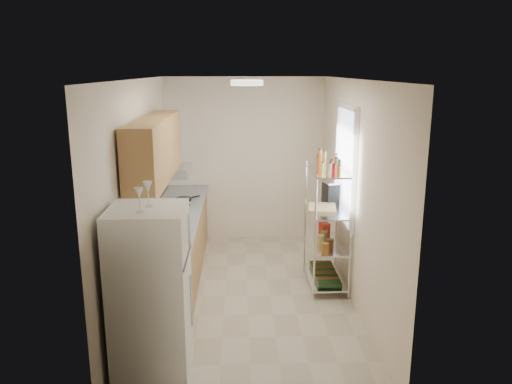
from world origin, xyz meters
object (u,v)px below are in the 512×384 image
refrigerator (151,295)px  rice_cooker (163,214)px  frying_pan_large (171,203)px  cutting_board (322,208)px  espresso_machine (331,192)px

refrigerator → rice_cooker: refrigerator is taller
refrigerator → frying_pan_large: 2.59m
rice_cooker → refrigerator: bearing=-85.6°
cutting_board → refrigerator: bearing=-133.5°
rice_cooker → frying_pan_large: rice_cooker is taller
refrigerator → espresso_machine: size_ratio=5.65×
rice_cooker → frying_pan_large: size_ratio=1.10×
refrigerator → rice_cooker: size_ratio=5.56×
rice_cooker → espresso_machine: bearing=12.8°
refrigerator → frying_pan_large: size_ratio=6.13×
refrigerator → cutting_board: bearing=46.5°
cutting_board → espresso_machine: (0.16, 0.31, 0.12)m
frying_pan_large → espresso_machine: espresso_machine is taller
frying_pan_large → espresso_machine: bearing=14.7°
refrigerator → cutting_board: (1.82, 1.91, 0.24)m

